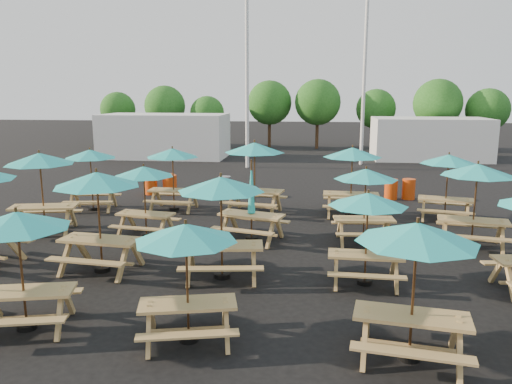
# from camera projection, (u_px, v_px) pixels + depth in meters

# --- Properties ---
(ground) EXTENTS (120.00, 120.00, 0.00)m
(ground) POSITION_uv_depth(u_px,v_px,m) (250.00, 239.00, 14.44)
(ground) COLOR black
(ground) RESTS_ON ground
(picnic_unit_2) EXTENTS (2.43, 2.43, 2.44)m
(picnic_unit_2) POSITION_uv_depth(u_px,v_px,m) (40.00, 164.00, 14.78)
(picnic_unit_2) COLOR tan
(picnic_unit_2) RESTS_ON ground
(picnic_unit_3) EXTENTS (2.08, 2.08, 2.21)m
(picnic_unit_3) POSITION_uv_depth(u_px,v_px,m) (90.00, 158.00, 17.67)
(picnic_unit_3) COLOR tan
(picnic_unit_3) RESTS_ON ground
(picnic_unit_4) EXTENTS (2.18, 2.18, 2.19)m
(picnic_unit_4) POSITION_uv_depth(u_px,v_px,m) (17.00, 228.00, 8.60)
(picnic_unit_4) COLOR tan
(picnic_unit_4) RESTS_ON ground
(picnic_unit_5) EXTENTS (2.20, 2.20, 2.41)m
(picnic_unit_5) POSITION_uv_depth(u_px,v_px,m) (97.00, 186.00, 11.47)
(picnic_unit_5) COLOR tan
(picnic_unit_5) RESTS_ON ground
(picnic_unit_6) EXTENTS (1.97, 1.97, 2.11)m
(picnic_unit_6) POSITION_uv_depth(u_px,v_px,m) (144.00, 176.00, 14.38)
(picnic_unit_6) COLOR tan
(picnic_unit_6) RESTS_ON ground
(picnic_unit_7) EXTENTS (1.94, 1.94, 2.26)m
(picnic_unit_7) POSITION_uv_depth(u_px,v_px,m) (173.00, 157.00, 17.66)
(picnic_unit_7) COLOR tan
(picnic_unit_7) RESTS_ON ground
(picnic_unit_8) EXTENTS (2.08, 2.08, 2.09)m
(picnic_unit_8) POSITION_uv_depth(u_px,v_px,m) (186.00, 240.00, 8.19)
(picnic_unit_8) COLOR tan
(picnic_unit_8) RESTS_ON ground
(picnic_unit_9) EXTENTS (2.22, 2.22, 2.37)m
(picnic_unit_9) POSITION_uv_depth(u_px,v_px,m) (221.00, 191.00, 11.05)
(picnic_unit_9) COLOR tan
(picnic_unit_9) RESTS_ON ground
(picnic_unit_10) EXTENTS (2.19, 2.03, 2.34)m
(picnic_unit_10) POSITION_uv_depth(u_px,v_px,m) (251.00, 208.00, 14.15)
(picnic_unit_10) COLOR tan
(picnic_unit_10) RESTS_ON ground
(picnic_unit_11) EXTENTS (2.42, 2.42, 2.52)m
(picnic_unit_11) POSITION_uv_depth(u_px,v_px,m) (255.00, 152.00, 17.11)
(picnic_unit_11) COLOR tan
(picnic_unit_11) RESTS_ON ground
(picnic_unit_12) EXTENTS (2.13, 2.13, 2.27)m
(picnic_unit_12) POSITION_uv_depth(u_px,v_px,m) (417.00, 242.00, 7.58)
(picnic_unit_12) COLOR tan
(picnic_unit_12) RESTS_ON ground
(picnic_unit_13) EXTENTS (1.78, 1.78, 2.08)m
(picnic_unit_13) POSITION_uv_depth(u_px,v_px,m) (368.00, 206.00, 10.72)
(picnic_unit_13) COLOR tan
(picnic_unit_13) RESTS_ON ground
(picnic_unit_14) EXTENTS (1.89, 1.89, 2.14)m
(picnic_unit_14) POSITION_uv_depth(u_px,v_px,m) (366.00, 179.00, 13.75)
(picnic_unit_14) COLOR tan
(picnic_unit_14) RESTS_ON ground
(picnic_unit_15) EXTENTS (2.04, 2.04, 2.39)m
(picnic_unit_15) POSITION_uv_depth(u_px,v_px,m) (352.00, 157.00, 16.76)
(picnic_unit_15) COLOR tan
(picnic_unit_15) RESTS_ON ground
(picnic_unit_18) EXTENTS (2.27, 2.27, 2.33)m
(picnic_unit_18) POSITION_uv_depth(u_px,v_px,m) (477.00, 175.00, 13.32)
(picnic_unit_18) COLOR tan
(picnic_unit_18) RESTS_ON ground
(picnic_unit_19) EXTENTS (2.19, 2.19, 2.22)m
(picnic_unit_19) POSITION_uv_depth(u_px,v_px,m) (448.00, 164.00, 16.23)
(picnic_unit_19) COLOR tan
(picnic_unit_19) RESTS_ON ground
(waste_bin_0) EXTENTS (0.51, 0.51, 0.81)m
(waste_bin_0) POSITION_uv_depth(u_px,v_px,m) (151.00, 185.00, 20.75)
(waste_bin_0) COLOR #D03E0C
(waste_bin_0) RESTS_ON ground
(waste_bin_1) EXTENTS (0.51, 0.51, 0.81)m
(waste_bin_1) POSITION_uv_depth(u_px,v_px,m) (171.00, 185.00, 20.71)
(waste_bin_1) COLOR #D03E0C
(waste_bin_1) RESTS_ON ground
(waste_bin_2) EXTENTS (0.51, 0.51, 0.81)m
(waste_bin_2) POSITION_uv_depth(u_px,v_px,m) (169.00, 184.00, 21.00)
(waste_bin_2) COLOR #D03E0C
(waste_bin_2) RESTS_ON ground
(waste_bin_3) EXTENTS (0.51, 0.51, 0.81)m
(waste_bin_3) POSITION_uv_depth(u_px,v_px,m) (225.00, 186.00, 20.40)
(waste_bin_3) COLOR gray
(waste_bin_3) RESTS_ON ground
(waste_bin_4) EXTENTS (0.51, 0.51, 0.81)m
(waste_bin_4) POSITION_uv_depth(u_px,v_px,m) (391.00, 189.00, 19.78)
(waste_bin_4) COLOR #D03E0C
(waste_bin_4) RESTS_ON ground
(waste_bin_5) EXTENTS (0.51, 0.51, 0.81)m
(waste_bin_5) POSITION_uv_depth(u_px,v_px,m) (409.00, 189.00, 19.80)
(waste_bin_5) COLOR #D03E0C
(waste_bin_5) RESTS_ON ground
(mast_0) EXTENTS (0.20, 0.20, 12.00)m
(mast_0) POSITION_uv_depth(u_px,v_px,m) (247.00, 58.00, 27.13)
(mast_0) COLOR silver
(mast_0) RESTS_ON ground
(mast_1) EXTENTS (0.20, 0.20, 12.00)m
(mast_1) POSITION_uv_depth(u_px,v_px,m) (365.00, 60.00, 28.31)
(mast_1) COLOR silver
(mast_1) RESTS_ON ground
(event_tent_0) EXTENTS (8.00, 4.00, 2.80)m
(event_tent_0) POSITION_uv_depth(u_px,v_px,m) (165.00, 136.00, 32.62)
(event_tent_0) COLOR silver
(event_tent_0) RESTS_ON ground
(event_tent_1) EXTENTS (7.00, 4.00, 2.60)m
(event_tent_1) POSITION_uv_depth(u_px,v_px,m) (430.00, 139.00, 31.63)
(event_tent_1) COLOR silver
(event_tent_1) RESTS_ON ground
(tree_0) EXTENTS (2.80, 2.80, 4.24)m
(tree_0) POSITION_uv_depth(u_px,v_px,m) (118.00, 110.00, 40.11)
(tree_0) COLOR #382314
(tree_0) RESTS_ON ground
(tree_1) EXTENTS (3.11, 3.11, 4.72)m
(tree_1) POSITION_uv_depth(u_px,v_px,m) (165.00, 106.00, 38.23)
(tree_1) COLOR #382314
(tree_1) RESTS_ON ground
(tree_2) EXTENTS (2.59, 2.59, 3.93)m
(tree_2) POSITION_uv_depth(u_px,v_px,m) (207.00, 113.00, 37.70)
(tree_2) COLOR #382314
(tree_2) RESTS_ON ground
(tree_3) EXTENTS (3.36, 3.36, 5.09)m
(tree_3) POSITION_uv_depth(u_px,v_px,m) (270.00, 103.00, 38.04)
(tree_3) COLOR #382314
(tree_3) RESTS_ON ground
(tree_4) EXTENTS (3.41, 3.41, 5.17)m
(tree_4) POSITION_uv_depth(u_px,v_px,m) (318.00, 102.00, 37.15)
(tree_4) COLOR #382314
(tree_4) RESTS_ON ground
(tree_5) EXTENTS (2.94, 2.94, 4.45)m
(tree_5) POSITION_uv_depth(u_px,v_px,m) (376.00, 109.00, 37.15)
(tree_5) COLOR #382314
(tree_5) RESTS_ON ground
(tree_6) EXTENTS (3.38, 3.38, 5.13)m
(tree_6) POSITION_uv_depth(u_px,v_px,m) (438.00, 103.00, 34.86)
(tree_6) COLOR #382314
(tree_6) RESTS_ON ground
(tree_7) EXTENTS (2.95, 2.95, 4.48)m
(tree_7) POSITION_uv_depth(u_px,v_px,m) (488.00, 110.00, 34.57)
(tree_7) COLOR #382314
(tree_7) RESTS_ON ground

